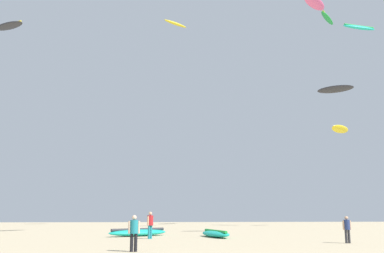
{
  "coord_description": "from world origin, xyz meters",
  "views": [
    {
      "loc": [
        -2.13,
        -14.52,
        1.81
      ],
      "look_at": [
        0.0,
        17.42,
        8.26
      ],
      "focal_mm": 39.47,
      "sensor_mm": 36.0,
      "label": 1
    }
  ],
  "objects": [
    {
      "name": "kite_aloft_2",
      "position": [
        -20.25,
        32.17,
        22.82
      ],
      "size": [
        4.33,
        3.26,
        0.63
      ],
      "color": "#2D2D33"
    },
    {
      "name": "kite_aloft_1",
      "position": [
        -0.87,
        37.09,
        25.99
      ],
      "size": [
        3.55,
        3.04,
        0.75
      ],
      "color": "yellow"
    },
    {
      "name": "kite_aloft_3",
      "position": [
        18.98,
        34.52,
        16.69
      ],
      "size": [
        4.39,
        3.32,
        0.97
      ],
      "color": "#2D2D33"
    },
    {
      "name": "kite_aloft_6",
      "position": [
        14.47,
        28.03,
        24.8
      ],
      "size": [
        4.11,
        3.98,
        1.07
      ],
      "color": "#E5598C"
    },
    {
      "name": "person_foreground",
      "position": [
        -3.47,
        5.58,
        0.96
      ],
      "size": [
        0.53,
        0.37,
        1.64
      ],
      "rotation": [
        0.0,
        0.0,
        4.94
      ],
      "color": "black",
      "rests_on": "ground"
    },
    {
      "name": "kite_grounded_near",
      "position": [
        -3.99,
        17.97,
        0.28
      ],
      "size": [
        4.75,
        3.71,
        0.6
      ],
      "color": "#19B29E",
      "rests_on": "ground"
    },
    {
      "name": "person_midground",
      "position": [
        -3.01,
        14.79,
        1.04
      ],
      "size": [
        0.4,
        0.5,
        1.78
      ],
      "rotation": [
        0.0,
        0.0,
        5.64
      ],
      "color": "teal",
      "rests_on": "ground"
    },
    {
      "name": "person_left",
      "position": [
        8.55,
        10.02,
        0.9
      ],
      "size": [
        0.51,
        0.35,
        1.54
      ],
      "rotation": [
        0.0,
        0.0,
        1.63
      ],
      "color": "#2D2D33",
      "rests_on": "ground"
    },
    {
      "name": "kite_aloft_9",
      "position": [
        13.96,
        17.27,
        16.85
      ],
      "size": [
        3.15,
        1.49,
        0.66
      ],
      "color": "#19B29E"
    },
    {
      "name": "kite_aloft_4",
      "position": [
        19.87,
        35.97,
        11.94
      ],
      "size": [
        3.88,
        3.68,
        1.06
      ],
      "color": "yellow"
    },
    {
      "name": "kite_grounded_mid",
      "position": [
        1.59,
        16.23,
        0.25
      ],
      "size": [
        2.27,
        4.47,
        0.53
      ],
      "color": "#19B29E",
      "rests_on": "ground"
    },
    {
      "name": "kite_aloft_8",
      "position": [
        19.18,
        35.96,
        26.88
      ],
      "size": [
        3.56,
        4.28,
        1.1
      ],
      "color": "green"
    }
  ]
}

